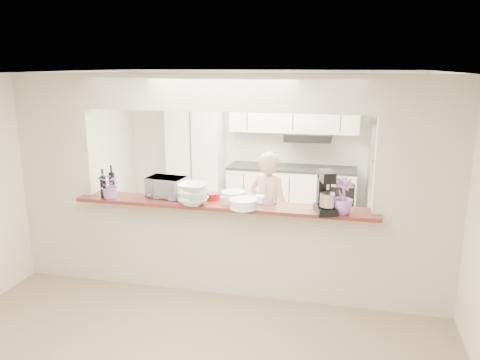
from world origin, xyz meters
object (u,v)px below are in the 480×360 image
(refrigerator, at_px, (393,178))
(stand_mixer, at_px, (326,194))
(toaster_oven, at_px, (166,187))
(person, at_px, (268,211))

(refrigerator, distance_m, stand_mixer, 2.97)
(toaster_oven, xyz_separation_m, person, (1.08, 0.75, -0.44))
(refrigerator, distance_m, person, 2.49)
(toaster_oven, relative_size, stand_mixer, 0.95)
(refrigerator, relative_size, toaster_oven, 3.99)
(toaster_oven, bearing_deg, stand_mixer, 1.07)
(refrigerator, height_order, person, refrigerator)
(stand_mixer, distance_m, person, 1.31)
(refrigerator, height_order, stand_mixer, refrigerator)
(toaster_oven, height_order, stand_mixer, stand_mixer)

